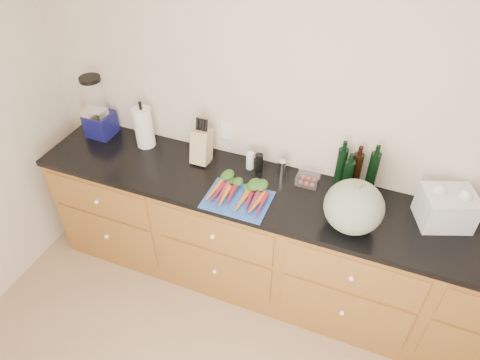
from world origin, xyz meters
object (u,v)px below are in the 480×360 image
at_px(cutting_board, 238,200).
at_px(blender_appliance, 97,111).
at_px(carrots, 240,192).
at_px(paper_towel, 144,127).
at_px(knife_block, 202,146).
at_px(tomato_box, 308,179).
at_px(squash, 354,207).

height_order(cutting_board, blender_appliance, blender_appliance).
relative_size(carrots, paper_towel, 1.34).
xyz_separation_m(blender_appliance, knife_block, (0.86, -0.02, -0.09)).
xyz_separation_m(carrots, tomato_box, (0.37, 0.28, -0.00)).
xyz_separation_m(carrots, squash, (0.70, -0.01, 0.12)).
bearing_deg(squash, carrots, 179.43).
bearing_deg(cutting_board, tomato_box, 41.89).
height_order(squash, blender_appliance, blender_appliance).
bearing_deg(paper_towel, blender_appliance, -179.62).
bearing_deg(blender_appliance, squash, -8.15).
relative_size(carrots, knife_block, 1.67).
height_order(blender_appliance, knife_block, blender_appliance).
bearing_deg(cutting_board, blender_appliance, 165.69).
distance_m(squash, knife_block, 1.12).
relative_size(knife_block, tomato_box, 1.67).
bearing_deg(squash, tomato_box, 138.78).
xyz_separation_m(carrots, knife_block, (-0.39, 0.25, 0.09)).
bearing_deg(squash, paper_towel, 169.77).
bearing_deg(tomato_box, carrots, -142.31).
xyz_separation_m(cutting_board, paper_towel, (-0.86, 0.32, 0.15)).
height_order(carrots, squash, squash).
distance_m(cutting_board, knife_block, 0.50).
distance_m(carrots, blender_appliance, 1.29).
bearing_deg(squash, cutting_board, -176.83).
xyz_separation_m(cutting_board, blender_appliance, (-1.24, 0.32, 0.20)).
xyz_separation_m(blender_appliance, tomato_box, (1.61, 0.01, -0.17)).
distance_m(paper_towel, knife_block, 0.47).
bearing_deg(paper_towel, knife_block, -2.44).
bearing_deg(cutting_board, knife_block, 142.34).
distance_m(knife_block, tomato_box, 0.76).
relative_size(cutting_board, blender_appliance, 0.86).
distance_m(cutting_board, tomato_box, 0.50).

